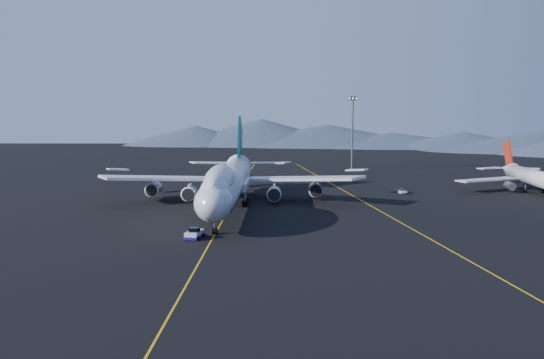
{
  "coord_description": "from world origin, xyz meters",
  "views": [
    {
      "loc": [
        11.79,
        -127.2,
        20.98
      ],
      "look_at": [
        9.08,
        2.54,
        6.0
      ],
      "focal_mm": 40.0,
      "sensor_mm": 36.0,
      "label": 1
    }
  ],
  "objects_px": {
    "second_jet": "(535,178)",
    "floodlight_mast": "(352,134)",
    "pushback_tug": "(194,235)",
    "service_van": "(402,191)",
    "boeing_747": "(229,182)"
  },
  "relations": [
    {
      "from": "pushback_tug",
      "to": "floodlight_mast",
      "type": "distance_m",
      "value": 118.11
    },
    {
      "from": "boeing_747",
      "to": "second_jet",
      "type": "height_order",
      "value": "boeing_747"
    },
    {
      "from": "boeing_747",
      "to": "floodlight_mast",
      "type": "height_order",
      "value": "floodlight_mast"
    },
    {
      "from": "floodlight_mast",
      "to": "service_van",
      "type": "bearing_deg",
      "value": -83.57
    },
    {
      "from": "service_van",
      "to": "floodlight_mast",
      "type": "distance_m",
      "value": 58.37
    },
    {
      "from": "floodlight_mast",
      "to": "second_jet",
      "type": "bearing_deg",
      "value": -54.26
    },
    {
      "from": "pushback_tug",
      "to": "service_van",
      "type": "relative_size",
      "value": 1.07
    },
    {
      "from": "second_jet",
      "to": "service_van",
      "type": "bearing_deg",
      "value": 161.47
    },
    {
      "from": "second_jet",
      "to": "floodlight_mast",
      "type": "bearing_deg",
      "value": 105.29
    },
    {
      "from": "pushback_tug",
      "to": "service_van",
      "type": "distance_m",
      "value": 70.25
    },
    {
      "from": "boeing_747",
      "to": "second_jet",
      "type": "distance_m",
      "value": 79.27
    },
    {
      "from": "boeing_747",
      "to": "floodlight_mast",
      "type": "bearing_deg",
      "value": 66.67
    },
    {
      "from": "boeing_747",
      "to": "floodlight_mast",
      "type": "xyz_separation_m",
      "value": [
        35.0,
        81.17,
        7.05
      ]
    },
    {
      "from": "boeing_747",
      "to": "pushback_tug",
      "type": "xyz_separation_m",
      "value": [
        -3.0,
        -29.98,
        -5.22
      ]
    },
    {
      "from": "second_jet",
      "to": "boeing_747",
      "type": "bearing_deg",
      "value": 178.39
    }
  ]
}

